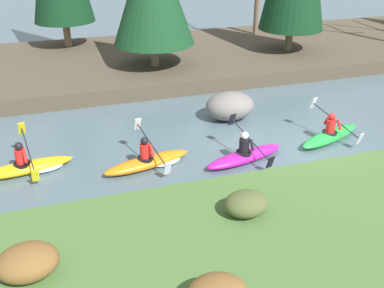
# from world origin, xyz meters

# --- Properties ---
(ground_plane) EXTENTS (90.00, 90.00, 0.00)m
(ground_plane) POSITION_xyz_m (0.00, 0.00, 0.00)
(ground_plane) COLOR #4C606B
(riverbank_far) EXTENTS (44.00, 8.89, 0.61)m
(riverbank_far) POSITION_xyz_m (0.00, 9.86, 0.31)
(riverbank_far) COLOR #4C4233
(riverbank_far) RESTS_ON ground
(shrub_clump_nearest) EXTENTS (1.15, 0.96, 0.62)m
(shrub_clump_nearest) POSITION_xyz_m (-7.84, -4.31, 1.02)
(shrub_clump_nearest) COLOR brown
(shrub_clump_nearest) RESTS_ON riverbank_near
(shrub_clump_third) EXTENTS (1.00, 0.83, 0.54)m
(shrub_clump_third) POSITION_xyz_m (-3.24, -3.76, 0.98)
(shrub_clump_third) COLOR #4C562D
(shrub_clump_third) RESTS_ON riverbank_near
(kayaker_lead) EXTENTS (2.74, 2.00, 1.20)m
(kayaker_lead) POSITION_xyz_m (1.52, 0.07, 0.22)
(kayaker_lead) COLOR green
(kayaker_lead) RESTS_ON ground
(kayaker_middle) EXTENTS (2.78, 2.05, 1.20)m
(kayaker_middle) POSITION_xyz_m (-1.73, -0.38, 0.22)
(kayaker_middle) COLOR #C61999
(kayaker_middle) RESTS_ON ground
(kayaker_trailing) EXTENTS (2.78, 2.05, 1.20)m
(kayaker_trailing) POSITION_xyz_m (-4.54, 0.19, 0.20)
(kayaker_trailing) COLOR orange
(kayaker_trailing) RESTS_ON ground
(kayaker_far_back) EXTENTS (2.80, 2.07, 1.20)m
(kayaker_far_back) POSITION_xyz_m (-7.98, 0.92, 0.20)
(kayaker_far_back) COLOR yellow
(kayaker_far_back) RESTS_ON ground
(boulder_midstream) EXTENTS (1.80, 1.41, 1.02)m
(boulder_midstream) POSITION_xyz_m (-1.00, 2.74, 0.51)
(boulder_midstream) COLOR slate
(boulder_midstream) RESTS_ON ground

